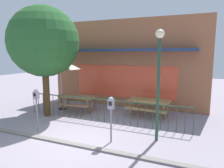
% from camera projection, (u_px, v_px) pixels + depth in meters
% --- Properties ---
extents(ground, '(40.00, 40.00, 0.00)m').
position_uv_depth(ground, '(77.00, 139.00, 6.78)').
color(ground, gray).
extents(pub_storefront, '(8.49, 1.27, 4.59)m').
position_uv_depth(pub_storefront, '(125.00, 63.00, 10.89)').
color(pub_storefront, brown).
rests_on(pub_storefront, ground).
extents(patio_fence_front, '(7.16, 0.04, 0.97)m').
position_uv_depth(patio_fence_front, '(101.00, 106.00, 8.37)').
color(patio_fence_front, '#23412E').
rests_on(patio_fence_front, ground).
extents(picnic_table_left, '(1.85, 1.43, 0.79)m').
position_uv_depth(picnic_table_left, '(78.00, 99.00, 9.97)').
color(picnic_table_left, '#A06F46').
rests_on(picnic_table_left, ground).
extents(picnic_table_right, '(1.92, 1.53, 0.79)m').
position_uv_depth(picnic_table_right, '(149.00, 103.00, 9.12)').
color(picnic_table_right, '#A57F43').
rests_on(picnic_table_right, ground).
extents(patio_umbrella, '(2.08, 2.08, 2.48)m').
position_uv_depth(patio_umbrella, '(60.00, 65.00, 10.07)').
color(patio_umbrella, black).
rests_on(patio_umbrella, ground).
extents(parking_meter_near, '(0.18, 0.17, 1.48)m').
position_uv_depth(parking_meter_near, '(111.00, 107.00, 6.35)').
color(parking_meter_near, gray).
rests_on(parking_meter_near, ground).
extents(parking_meter_far, '(0.18, 0.17, 1.55)m').
position_uv_depth(parking_meter_far, '(36.00, 99.00, 7.26)').
color(parking_meter_far, slate).
rests_on(parking_meter_far, ground).
extents(street_tree, '(3.05, 3.05, 4.85)m').
position_uv_depth(street_tree, '(44.00, 42.00, 8.81)').
color(street_tree, '#4B3419').
rests_on(street_tree, ground).
extents(street_lamp, '(0.28, 0.28, 3.55)m').
position_uv_depth(street_lamp, '(159.00, 69.00, 6.31)').
color(street_lamp, '#21432E').
rests_on(street_lamp, ground).
extents(curb_edge, '(11.89, 0.20, 0.11)m').
position_uv_depth(curb_edge, '(70.00, 144.00, 6.37)').
color(curb_edge, gray).
rests_on(curb_edge, ground).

